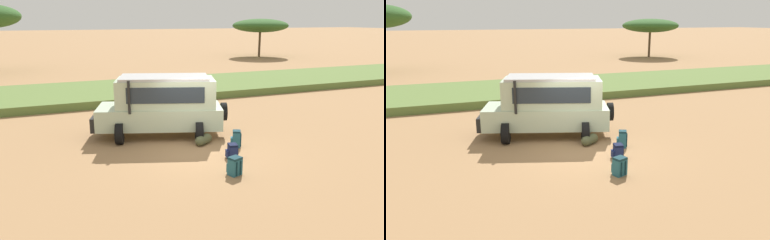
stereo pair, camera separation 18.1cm
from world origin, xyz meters
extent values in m
plane|color=#9E754C|center=(0.00, 0.00, 0.00)|extent=(320.00, 320.00, 0.00)
cube|color=#5B7538|center=(0.00, 11.32, 0.22)|extent=(120.00, 7.00, 0.44)
cube|color=#B2C6A8|center=(-0.68, 2.23, 0.82)|extent=(5.25, 3.35, 0.84)
cube|color=#B2C6A8|center=(-0.44, 2.15, 1.79)|extent=(4.19, 2.90, 1.10)
cube|color=#232D38|center=(-1.89, 2.63, 1.74)|extent=(0.55, 1.50, 0.77)
cube|color=#232D38|center=(-0.73, 1.29, 1.84)|extent=(2.80, 0.97, 0.60)
cube|color=#232D38|center=(-0.16, 3.00, 1.84)|extent=(2.80, 0.97, 0.60)
cube|color=#B7B7B7|center=(-0.49, 2.16, 2.39)|extent=(3.79, 2.70, 0.10)
cube|color=black|center=(-3.12, 3.04, 0.65)|extent=(0.66, 1.58, 0.56)
cylinder|color=black|center=(-2.03, 1.66, 1.79)|extent=(0.10, 0.10, 1.25)
cylinder|color=black|center=(-2.42, 1.79, 0.40)|extent=(0.52, 0.85, 0.80)
cylinder|color=black|center=(-1.81, 3.63, 0.40)|extent=(0.52, 0.85, 0.80)
cylinder|color=black|center=(0.46, 0.83, 0.40)|extent=(0.52, 0.85, 0.80)
cylinder|color=black|center=(1.07, 2.67, 0.40)|extent=(0.52, 0.85, 0.80)
cylinder|color=black|center=(1.78, 1.41, 0.97)|extent=(0.44, 0.77, 0.74)
cube|color=#235B6B|center=(1.52, -0.20, 0.29)|extent=(0.38, 0.40, 0.58)
cube|color=#235B6B|center=(1.37, -0.12, 0.22)|extent=(0.18, 0.25, 0.32)
cube|color=#13323A|center=(1.52, -0.20, 0.61)|extent=(0.39, 0.40, 0.07)
cylinder|color=#13323A|center=(1.63, -0.33, 0.29)|extent=(0.04, 0.04, 0.49)
cylinder|color=#13323A|center=(1.69, -0.20, 0.29)|extent=(0.04, 0.04, 0.49)
cube|color=navy|center=(0.84, -1.17, 0.22)|extent=(0.35, 0.42, 0.45)
cube|color=navy|center=(0.67, -1.13, 0.17)|extent=(0.14, 0.29, 0.25)
cube|color=black|center=(0.84, -1.17, 0.48)|extent=(0.36, 0.41, 0.07)
cylinder|color=black|center=(0.98, -1.29, 0.22)|extent=(0.04, 0.04, 0.38)
cylinder|color=black|center=(1.02, -1.13, 0.22)|extent=(0.04, 0.04, 0.38)
cube|color=#235B6B|center=(0.25, -2.46, 0.26)|extent=(0.45, 0.39, 0.51)
cube|color=#235B6B|center=(0.19, -2.28, 0.19)|extent=(0.29, 0.17, 0.28)
cube|color=#13323A|center=(0.25, -2.46, 0.54)|extent=(0.44, 0.40, 0.07)
cylinder|color=#13323A|center=(0.22, -2.64, 0.26)|extent=(0.04, 0.04, 0.44)
cylinder|color=#13323A|center=(0.38, -2.59, 0.26)|extent=(0.04, 0.04, 0.44)
cylinder|color=#4C5133|center=(0.52, 0.55, 0.19)|extent=(0.61, 0.58, 0.37)
sphere|color=#4C5133|center=(0.73, 0.68, 0.19)|extent=(0.36, 0.36, 0.36)
sphere|color=#4C5133|center=(0.31, 0.42, 0.19)|extent=(0.36, 0.36, 0.36)
torus|color=#2D301E|center=(0.52, 0.55, 0.39)|extent=(0.15, 0.11, 0.16)
cylinder|color=brown|center=(20.72, 29.36, 1.55)|extent=(0.28, 0.28, 3.10)
ellipsoid|color=#2D5623|center=(20.72, 29.36, 3.80)|extent=(6.95, 6.68, 1.64)
camera|label=1|loc=(-4.91, -11.81, 4.61)|focal=35.00mm
camera|label=2|loc=(-4.74, -11.88, 4.61)|focal=35.00mm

